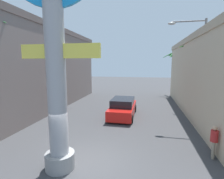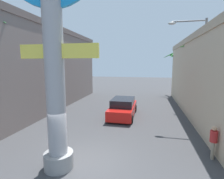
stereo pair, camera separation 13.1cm
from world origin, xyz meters
TOP-DOWN VIEW (x-y plane):
  - ground_plane at (0.00, 10.00)m, footprint 87.17×87.17m
  - building_left at (-9.79, 7.36)m, footprint 8.30×23.14m
  - neon_sign_pole at (-0.98, -0.66)m, footprint 3.67×1.25m
  - street_lamp at (6.20, 6.70)m, footprint 2.68×0.28m
  - car_lead at (0.66, 7.47)m, footprint 2.12×4.74m
  - palm_tree_mid_left at (-6.67, 9.36)m, footprint 2.27×2.33m
  - palm_tree_far_right at (6.60, 19.85)m, footprint 3.25×3.11m
  - palm_tree_mid_right at (7.00, 11.42)m, footprint 2.64×2.51m
  - pedestrian_by_sign at (5.83, 1.53)m, footprint 0.42×0.42m

SIDE VIEW (x-z plane):
  - ground_plane at x=0.00m, z-range 0.00..0.00m
  - car_lead at x=0.66m, z-range -0.04..1.52m
  - pedestrian_by_sign at x=5.83m, z-range 0.13..1.74m
  - palm_tree_far_right at x=6.60m, z-range 0.68..6.93m
  - palm_tree_mid_right at x=7.00m, z-range 0.67..7.25m
  - building_left at x=-9.79m, z-range 0.01..8.10m
  - palm_tree_mid_left at x=-6.67m, z-range 0.92..7.58m
  - street_lamp at x=6.20m, z-range 0.79..8.45m
  - neon_sign_pole at x=-0.98m, z-range -0.31..9.94m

